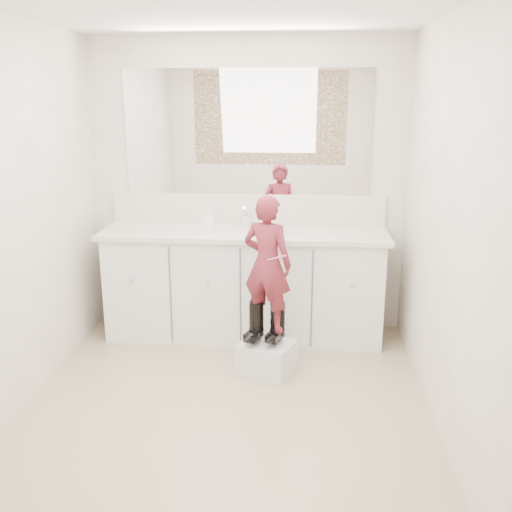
{
  "coord_description": "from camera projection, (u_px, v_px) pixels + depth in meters",
  "views": [
    {
      "loc": [
        0.48,
        -3.18,
        1.92
      ],
      "look_at": [
        0.14,
        0.69,
        0.83
      ],
      "focal_mm": 40.0,
      "sensor_mm": 36.0,
      "label": 1
    }
  ],
  "objects": [
    {
      "name": "vanity_cabinet",
      "position": [
        244.0,
        286.0,
        4.67
      ],
      "size": [
        2.2,
        0.55,
        0.85
      ],
      "primitive_type": "cube",
      "color": "silver",
      "rests_on": "floor"
    },
    {
      "name": "boot_right",
      "position": [
        277.0,
        323.0,
        4.03
      ],
      "size": [
        0.17,
        0.23,
        0.3
      ],
      "primitive_type": null,
      "rotation": [
        0.0,
        0.0,
        -0.37
      ],
      "color": "black",
      "rests_on": "step_stool"
    },
    {
      "name": "dot_panel",
      "position": [
        148.0,
        189.0,
        1.74
      ],
      "size": [
        2.0,
        0.01,
        1.2
      ],
      "primitive_type": "cube",
      "color": "#472819",
      "rests_on": "wall_front"
    },
    {
      "name": "boot_left",
      "position": [
        256.0,
        322.0,
        4.04
      ],
      "size": [
        0.17,
        0.23,
        0.3
      ],
      "primitive_type": null,
      "rotation": [
        0.0,
        0.0,
        -0.37
      ],
      "color": "black",
      "rests_on": "step_stool"
    },
    {
      "name": "toothbrush",
      "position": [
        277.0,
        258.0,
        3.82
      ],
      "size": [
        0.13,
        0.06,
        0.06
      ],
      "primitive_type": "cylinder",
      "rotation": [
        0.0,
        1.22,
        -0.37
      ],
      "color": "#E4589B",
      "rests_on": "toddler"
    },
    {
      "name": "cup",
      "position": [
        280.0,
        228.0,
        4.45
      ],
      "size": [
        0.11,
        0.11,
        0.08
      ],
      "primitive_type": "imported",
      "rotation": [
        0.0,
        0.0,
        -0.27
      ],
      "color": "beige",
      "rests_on": "countertop"
    },
    {
      "name": "faucet",
      "position": [
        246.0,
        221.0,
        4.68
      ],
      "size": [
        0.08,
        0.08,
        0.1
      ],
      "primitive_type": "cylinder",
      "color": "silver",
      "rests_on": "countertop"
    },
    {
      "name": "toddler",
      "position": [
        267.0,
        264.0,
        3.92
      ],
      "size": [
        0.41,
        0.34,
        0.96
      ],
      "primitive_type": "imported",
      "rotation": [
        0.0,
        0.0,
        2.77
      ],
      "color": "#AB344A",
      "rests_on": "step_stool"
    },
    {
      "name": "step_stool",
      "position": [
        267.0,
        358.0,
        4.09
      ],
      "size": [
        0.44,
        0.41,
        0.23
      ],
      "primitive_type": "cube",
      "rotation": [
        0.0,
        0.0,
        -0.37
      ],
      "color": "silver",
      "rests_on": "floor"
    },
    {
      "name": "countertop",
      "position": [
        244.0,
        234.0,
        4.54
      ],
      "size": [
        2.28,
        0.58,
        0.04
      ],
      "primitive_type": "cube",
      "color": "beige",
      "rests_on": "vanity_cabinet"
    },
    {
      "name": "wall_front",
      "position": [
        154.0,
        327.0,
        1.85
      ],
      "size": [
        2.6,
        0.0,
        2.6
      ],
      "primitive_type": "plane",
      "rotation": [
        -1.57,
        0.0,
        0.0
      ],
      "color": "beige",
      "rests_on": "floor"
    },
    {
      "name": "ceiling",
      "position": [
        217.0,
        1.0,
        2.96
      ],
      "size": [
        3.0,
        3.0,
        0.0
      ],
      "primitive_type": "plane",
      "rotation": [
        3.14,
        0.0,
        0.0
      ],
      "color": "white",
      "rests_on": "wall_back"
    },
    {
      "name": "soap_bottle",
      "position": [
        209.0,
        219.0,
        4.56
      ],
      "size": [
        0.08,
        0.08,
        0.18
      ],
      "primitive_type": "imported",
      "rotation": [
        0.0,
        0.0,
        0.01
      ],
      "color": "white",
      "rests_on": "countertop"
    },
    {
      "name": "wall_right",
      "position": [
        452.0,
        231.0,
        3.18
      ],
      "size": [
        0.0,
        3.0,
        3.0
      ],
      "primitive_type": "plane",
      "rotation": [
        1.57,
        0.0,
        -1.57
      ],
      "color": "beige",
      "rests_on": "floor"
    },
    {
      "name": "backsplash",
      "position": [
        247.0,
        209.0,
        4.76
      ],
      "size": [
        2.28,
        0.03,
        0.25
      ],
      "primitive_type": "cube",
      "color": "beige",
      "rests_on": "countertop"
    },
    {
      "name": "floor",
      "position": [
        224.0,
        411.0,
        3.61
      ],
      "size": [
        3.0,
        3.0,
        0.0
      ],
      "primitive_type": "plane",
      "color": "#867058",
      "rests_on": "ground"
    },
    {
      "name": "wall_back",
      "position": [
        247.0,
        187.0,
        4.73
      ],
      "size": [
        2.6,
        0.0,
        2.6
      ],
      "primitive_type": "plane",
      "rotation": [
        1.57,
        0.0,
        0.0
      ],
      "color": "beige",
      "rests_on": "floor"
    },
    {
      "name": "mirror",
      "position": [
        247.0,
        133.0,
        4.6
      ],
      "size": [
        2.0,
        0.02,
        1.0
      ],
      "primitive_type": "cube",
      "color": "white",
      "rests_on": "wall_back"
    },
    {
      "name": "wall_left",
      "position": [
        5.0,
        222.0,
        3.39
      ],
      "size": [
        0.0,
        3.0,
        3.0
      ],
      "primitive_type": "plane",
      "rotation": [
        1.57,
        0.0,
        1.57
      ],
      "color": "beige",
      "rests_on": "floor"
    }
  ]
}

